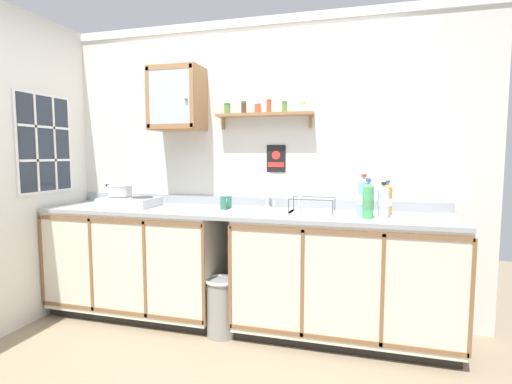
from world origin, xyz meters
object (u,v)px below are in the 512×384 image
bottle_opaque_white_1 (367,197)px  wall_cabinet (177,99)px  saucepan (120,190)px  dish_rack (311,211)px  bottle_water_blue_0 (363,197)px  bottle_juice_amber_2 (387,200)px  bottle_soda_green_4 (368,201)px  warning_sign (276,159)px  mug (226,203)px  bottle_water_clear_3 (384,202)px  trash_bin (222,306)px  hot_plate_stove (130,202)px  sink (262,213)px

bottle_opaque_white_1 → wall_cabinet: bearing=177.9°
bottle_opaque_white_1 → saucepan: bearing=-177.7°
dish_rack → bottle_water_blue_0: bearing=-0.6°
bottle_juice_amber_2 → bottle_soda_green_4: size_ratio=0.93×
saucepan → warning_sign: bearing=11.9°
mug → bottle_water_clear_3: bearing=-6.1°
bottle_water_blue_0 → bottle_juice_amber_2: bottle_water_blue_0 is taller
bottle_soda_green_4 → wall_cabinet: bearing=169.9°
bottle_water_clear_3 → trash_bin: bottle_water_clear_3 is taller
hot_plate_stove → bottle_soda_green_4: size_ratio=1.66×
saucepan → bottle_soda_green_4: (2.07, -0.14, -0.01)m
bottle_water_clear_3 → bottle_juice_amber_2: bearing=77.8°
sink → bottle_juice_amber_2: size_ratio=2.00×
hot_plate_stove → bottle_water_clear_3: bottle_water_clear_3 is taller
bottle_water_blue_0 → bottle_soda_green_4: bearing=-72.4°
hot_plate_stove → bottle_opaque_white_1: bearing=3.2°
wall_cabinet → bottle_soda_green_4: bearing=-10.1°
bottle_water_blue_0 → bottle_opaque_white_1: 0.12m
hot_plate_stove → trash_bin: hot_plate_stove is taller
hot_plate_stove → bottle_soda_green_4: 1.97m
warning_sign → trash_bin: bearing=-120.3°
bottle_opaque_white_1 → bottle_soda_green_4: (0.01, -0.22, -0.00)m
hot_plate_stove → bottle_water_clear_3: (2.06, -0.07, 0.08)m
bottle_water_blue_0 → bottle_juice_amber_2: size_ratio=1.19×
bottle_water_clear_3 → sink: bearing=173.1°
bottle_water_clear_3 → warning_sign: 0.98m
saucepan → mug: size_ratio=2.78×
sink → hot_plate_stove: (-1.16, -0.04, 0.05)m
bottle_water_clear_3 → dish_rack: (-0.52, 0.06, -0.09)m
saucepan → dish_rack: saucepan is taller
bottle_opaque_white_1 → trash_bin: 1.37m
bottle_water_clear_3 → wall_cabinet: (-1.69, 0.24, 0.80)m
hot_plate_stove → trash_bin: bearing=-13.1°
bottle_water_blue_0 → bottle_water_clear_3: 0.15m
bottle_opaque_white_1 → dish_rack: 0.43m
bottle_opaque_white_1 → bottle_water_clear_3: bearing=-58.6°
bottle_water_blue_0 → warning_sign: warning_sign is taller
bottle_water_clear_3 → warning_sign: warning_sign is taller
sink → bottle_water_clear_3: (0.90, -0.11, 0.13)m
saucepan → dish_rack: (1.66, -0.03, -0.11)m
bottle_water_clear_3 → warning_sign: (-0.85, 0.37, 0.29)m
mug → trash_bin: 0.81m
bottle_water_blue_0 → mug: bottle_water_blue_0 is taller
saucepan → bottle_water_clear_3: size_ratio=1.43×
dish_rack → mug: dish_rack is taller
bottle_juice_amber_2 → bottle_water_clear_3: (-0.03, -0.15, 0.00)m
bottle_water_blue_0 → bottle_opaque_white_1: bottle_water_blue_0 is taller
bottle_water_clear_3 → bottle_opaque_white_1: bearing=121.4°
bottle_opaque_white_1 → warning_sign: (-0.74, 0.20, 0.28)m
bottle_water_clear_3 → bottle_water_blue_0: bearing=156.3°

